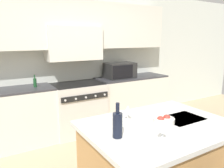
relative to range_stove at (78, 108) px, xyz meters
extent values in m
cube|color=silver|center=(0.00, 0.36, 0.88)|extent=(10.00, 0.06, 2.70)
cube|color=silver|center=(0.00, 0.16, 1.51)|extent=(3.97, 0.34, 0.85)
cube|color=silver|center=(0.00, 0.13, 1.18)|extent=(0.99, 0.40, 0.60)
cube|color=silver|center=(-1.22, 0.02, -0.01)|extent=(1.52, 0.62, 0.92)
cube|color=#333338|center=(-1.22, 0.02, 0.47)|extent=(1.52, 0.62, 0.03)
cube|color=silver|center=(1.22, 0.02, -0.01)|extent=(1.52, 0.62, 0.92)
cube|color=#333338|center=(1.22, 0.02, 0.47)|extent=(1.52, 0.62, 0.03)
cube|color=beige|center=(0.00, 0.00, -0.01)|extent=(0.93, 0.66, 0.92)
cube|color=black|center=(0.00, 0.00, 0.46)|extent=(0.89, 0.61, 0.01)
cube|color=black|center=(0.00, -0.34, 0.29)|extent=(0.86, 0.02, 0.09)
cylinder|color=silver|center=(-0.36, -0.35, 0.29)|extent=(0.04, 0.02, 0.04)
cylinder|color=silver|center=(-0.18, -0.35, 0.29)|extent=(0.04, 0.02, 0.04)
cylinder|color=silver|center=(0.00, -0.35, 0.29)|extent=(0.04, 0.02, 0.04)
cylinder|color=silver|center=(0.18, -0.35, 0.29)|extent=(0.04, 0.02, 0.04)
cylinder|color=silver|center=(0.36, -0.35, 0.29)|extent=(0.04, 0.02, 0.04)
cube|color=black|center=(0.93, 0.02, 0.64)|extent=(0.59, 0.38, 0.31)
cube|color=black|center=(0.87, -0.17, 0.64)|extent=(0.46, 0.01, 0.25)
cube|color=#B7844C|center=(0.01, -2.13, -0.05)|extent=(1.40, 1.01, 0.85)
cube|color=silver|center=(0.01, -2.13, 0.40)|extent=(1.48, 1.10, 0.04)
cube|color=#2D2D30|center=(0.35, -2.13, 0.42)|extent=(0.44, 0.32, 0.01)
cylinder|color=#B2B2B7|center=(0.35, -1.94, 0.42)|extent=(0.02, 0.02, 0.00)
cylinder|color=black|center=(-0.51, -2.16, 0.53)|extent=(0.09, 0.09, 0.22)
cylinder|color=black|center=(-0.51, -2.16, 0.69)|extent=(0.03, 0.03, 0.09)
cylinder|color=white|center=(-0.19, -2.38, 0.43)|extent=(0.07, 0.07, 0.01)
cylinder|color=white|center=(-0.19, -2.38, 0.46)|extent=(0.01, 0.01, 0.06)
cone|color=white|center=(-0.19, -2.38, 0.54)|extent=(0.08, 0.08, 0.09)
cylinder|color=white|center=(-0.19, -1.86, 0.43)|extent=(0.07, 0.07, 0.01)
cylinder|color=white|center=(-0.19, -1.86, 0.46)|extent=(0.01, 0.01, 0.06)
cone|color=white|center=(-0.19, -1.86, 0.54)|extent=(0.08, 0.08, 0.09)
cylinder|color=silver|center=(0.08, -2.12, 0.45)|extent=(0.22, 0.22, 0.05)
sphere|color=red|center=(0.03, -2.12, 0.46)|extent=(0.08, 0.08, 0.08)
sphere|color=red|center=(0.12, -2.12, 0.46)|extent=(0.08, 0.08, 0.08)
cylinder|color=#194723|center=(-0.74, 0.02, 0.55)|extent=(0.05, 0.05, 0.14)
cylinder|color=#194723|center=(-0.74, 0.02, 0.66)|extent=(0.02, 0.02, 0.06)
camera|label=1|loc=(-1.46, -3.65, 1.27)|focal=35.00mm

